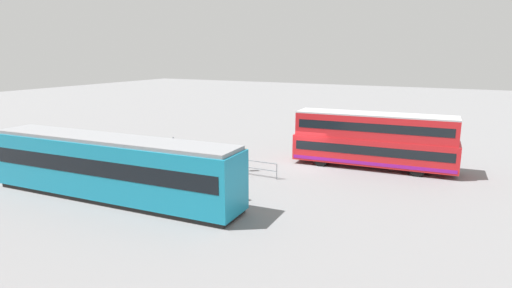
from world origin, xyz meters
TOP-DOWN VIEW (x-y plane):
  - ground_plane at (0.00, 0.00)m, footprint 160.00×160.00m
  - double_decker_bus at (-4.33, -1.71)m, footprint 11.55×3.40m
  - tram_yellow at (7.32, 11.92)m, footprint 16.11×3.49m
  - pedestrian_near_railing at (3.39, 3.40)m, footprint 0.45×0.45m
  - pedestrian_crossing at (1.04, 9.06)m, footprint 0.44×0.44m
  - pedestrian_railing at (4.29, 4.19)m, footprint 7.50×0.10m
  - info_sign at (8.35, 5.12)m, footprint 0.93×0.17m

SIDE VIEW (x-z plane):
  - ground_plane at x=0.00m, z-range 0.00..0.00m
  - pedestrian_railing at x=4.29m, z-range 0.20..1.28m
  - pedestrian_near_railing at x=3.39m, z-range 0.12..1.79m
  - pedestrian_crossing at x=1.04m, z-range 0.14..1.87m
  - info_sign at x=8.35m, z-range 0.41..2.70m
  - tram_yellow at x=7.32m, z-range 0.07..3.67m
  - double_decker_bus at x=-4.33m, z-range 0.05..4.02m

